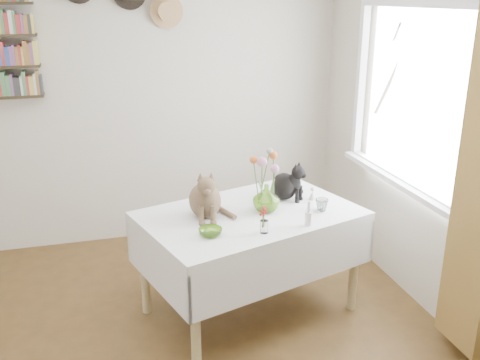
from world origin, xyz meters
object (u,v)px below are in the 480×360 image
object	(u,v)px
tabby_cat	(205,191)
black_cat	(284,179)
dining_table	(250,238)
flower_vase	(266,198)

from	to	relation	value
tabby_cat	black_cat	xyz separation A→B (m)	(0.63, 0.17, -0.03)
dining_table	tabby_cat	world-z (taller)	tabby_cat
tabby_cat	flower_vase	distance (m)	0.43
dining_table	tabby_cat	size ratio (longest dim) A/B	4.68
flower_vase	black_cat	bearing A→B (deg)	44.90
dining_table	flower_vase	size ratio (longest dim) A/B	8.57
black_cat	flower_vase	world-z (taller)	black_cat
flower_vase	dining_table	bearing A→B (deg)	175.85
dining_table	black_cat	world-z (taller)	black_cat
black_cat	flower_vase	bearing A→B (deg)	179.21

